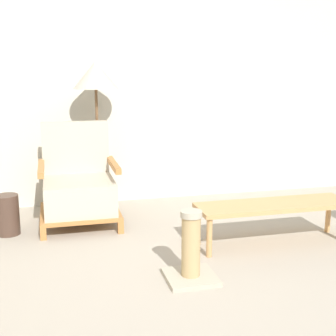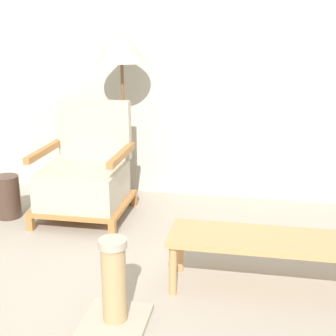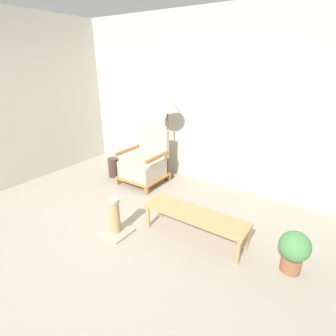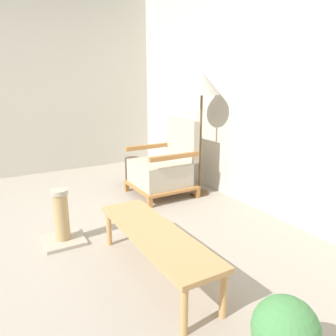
{
  "view_description": "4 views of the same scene",
  "coord_description": "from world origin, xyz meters",
  "px_view_note": "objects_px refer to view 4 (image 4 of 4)",
  "views": [
    {
      "loc": [
        -0.92,
        -2.36,
        1.38
      ],
      "look_at": [
        0.03,
        1.41,
        0.55
      ],
      "focal_mm": 50.0,
      "sensor_mm": 36.0,
      "label": 1
    },
    {
      "loc": [
        0.58,
        -1.58,
        1.48
      ],
      "look_at": [
        0.03,
        1.41,
        0.55
      ],
      "focal_mm": 50.0,
      "sensor_mm": 36.0,
      "label": 2
    },
    {
      "loc": [
        1.97,
        -1.42,
        1.97
      ],
      "look_at": [
        0.03,
        1.41,
        0.55
      ],
      "focal_mm": 28.0,
      "sensor_mm": 36.0,
      "label": 3
    },
    {
      "loc": [
        2.61,
        -0.08,
        1.37
      ],
      "look_at": [
        0.03,
        1.41,
        0.55
      ],
      "focal_mm": 35.0,
      "sensor_mm": 36.0,
      "label": 4
    }
  ],
  "objects_px": {
    "floor_lamp": "(202,87)",
    "coffee_table": "(156,237)",
    "armchair": "(163,168)",
    "scratching_post": "(62,223)",
    "vase": "(132,170)"
  },
  "relations": [
    {
      "from": "coffee_table",
      "to": "vase",
      "type": "xyz_separation_m",
      "value": [
        -2.08,
        0.74,
        -0.13
      ]
    },
    {
      "from": "floor_lamp",
      "to": "armchair",
      "type": "bearing_deg",
      "value": -119.94
    },
    {
      "from": "vase",
      "to": "scratching_post",
      "type": "distance_m",
      "value": 1.74
    },
    {
      "from": "floor_lamp",
      "to": "coffee_table",
      "type": "relative_size",
      "value": 1.16
    },
    {
      "from": "armchair",
      "to": "scratching_post",
      "type": "bearing_deg",
      "value": -64.66
    },
    {
      "from": "armchair",
      "to": "scratching_post",
      "type": "height_order",
      "value": "armchair"
    },
    {
      "from": "scratching_post",
      "to": "armchair",
      "type": "bearing_deg",
      "value": 115.34
    },
    {
      "from": "armchair",
      "to": "scratching_post",
      "type": "relative_size",
      "value": 1.89
    },
    {
      "from": "floor_lamp",
      "to": "scratching_post",
      "type": "relative_size",
      "value": 3.03
    },
    {
      "from": "armchair",
      "to": "coffee_table",
      "type": "xyz_separation_m",
      "value": [
        1.47,
        -0.89,
        -0.03
      ]
    },
    {
      "from": "floor_lamp",
      "to": "vase",
      "type": "height_order",
      "value": "floor_lamp"
    },
    {
      "from": "coffee_table",
      "to": "vase",
      "type": "relative_size",
      "value": 3.65
    },
    {
      "from": "armchair",
      "to": "coffee_table",
      "type": "bearing_deg",
      "value": -31.11
    },
    {
      "from": "coffee_table",
      "to": "scratching_post",
      "type": "distance_m",
      "value": 0.96
    },
    {
      "from": "floor_lamp",
      "to": "vase",
      "type": "relative_size",
      "value": 4.22
    }
  ]
}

